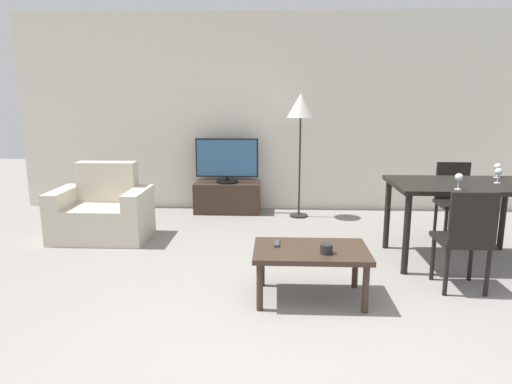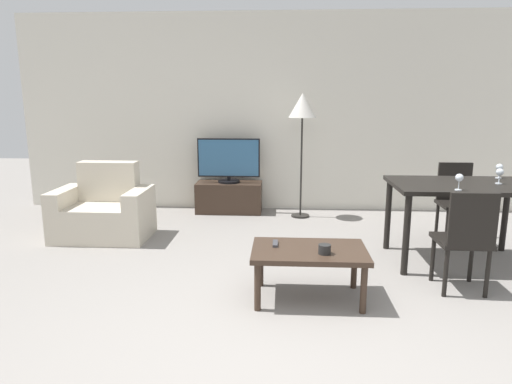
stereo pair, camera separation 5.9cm
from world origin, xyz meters
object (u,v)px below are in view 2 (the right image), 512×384
object	(u,v)px
wine_glass_right	(499,168)
coffee_table	(309,255)
floor_lamp	(302,110)
wine_glass_center	(459,179)
cup_white_near	(325,249)
remote_primary	(275,244)
armchair	(104,212)
tv_stand	(229,197)
wine_glass_left	(500,173)
dining_chair_far	(456,198)
dining_table	(462,193)
tv	(229,161)
dining_chair_near	(466,236)

from	to	relation	value
wine_glass_right	coffee_table	bearing A→B (deg)	-147.84
floor_lamp	wine_glass_right	distance (m)	2.38
wine_glass_center	cup_white_near	bearing A→B (deg)	-150.14
floor_lamp	remote_primary	distance (m)	2.66
remote_primary	armchair	bearing A→B (deg)	144.19
coffee_table	wine_glass_center	bearing A→B (deg)	23.95
tv_stand	wine_glass_left	world-z (taller)	wine_glass_left
armchair	dining_chair_far	bearing A→B (deg)	2.00
dining_table	remote_primary	xyz separation A→B (m)	(-1.75, -0.83, -0.26)
remote_primary	tv	bearing A→B (deg)	104.47
tv	dining_chair_far	bearing A→B (deg)	-22.35
wine_glass_left	wine_glass_right	xyz separation A→B (m)	(0.14, 0.31, 0.00)
armchair	coffee_table	bearing A→B (deg)	-33.97
tv_stand	wine_glass_left	bearing A→B (deg)	-33.56
dining_table	wine_glass_left	bearing A→B (deg)	-0.51
armchair	dining_chair_far	distance (m)	3.96
coffee_table	cup_white_near	size ratio (longest dim) A/B	9.45
wine_glass_left	tv_stand	bearing A→B (deg)	146.44
tv	wine_glass_center	xyz separation A→B (m)	(2.27, -2.16, 0.16)
dining_table	cup_white_near	world-z (taller)	dining_table
wine_glass_right	remote_primary	bearing A→B (deg)	-152.79
dining_chair_near	cup_white_near	size ratio (longest dim) A/B	9.08
remote_primary	cup_white_near	distance (m)	0.42
wine_glass_left	remote_primary	bearing A→B (deg)	-158.25
tv_stand	wine_glass_left	xyz separation A→B (m)	(2.76, -1.83, 0.67)
dining_chair_far	wine_glass_right	xyz separation A→B (m)	(0.23, -0.42, 0.40)
dining_chair_near	remote_primary	distance (m)	1.53
armchair	floor_lamp	bearing A→B (deg)	24.62
floor_lamp	dining_chair_far	bearing A→B (deg)	-28.11
armchair	remote_primary	distance (m)	2.43
wine_glass_left	wine_glass_right	bearing A→B (deg)	66.24
coffee_table	wine_glass_right	world-z (taller)	wine_glass_right
tv	wine_glass_left	distance (m)	3.31
tv_stand	cup_white_near	bearing A→B (deg)	-69.62
armchair	dining_table	bearing A→B (deg)	-9.02
armchair	dining_chair_near	world-z (taller)	dining_chair_near
wine_glass_left	armchair	bearing A→B (deg)	171.65
dining_table	wine_glass_left	distance (m)	0.38
tv_stand	coffee_table	size ratio (longest dim) A/B	1.01
armchair	wine_glass_center	distance (m)	3.72
coffee_table	floor_lamp	bearing A→B (deg)	89.35
tv_stand	coffee_table	xyz separation A→B (m)	(0.95, -2.74, 0.15)
coffee_table	dining_table	size ratio (longest dim) A/B	0.68
tv_stand	dining_chair_far	distance (m)	2.89
dining_chair_near	wine_glass_right	size ratio (longest dim) A/B	5.87
armchair	wine_glass_left	world-z (taller)	wine_glass_left
tv	tv_stand	bearing A→B (deg)	90.00
tv	wine_glass_center	bearing A→B (deg)	-43.53
coffee_table	wine_glass_left	distance (m)	2.09
wine_glass_left	wine_glass_center	size ratio (longest dim) A/B	1.00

